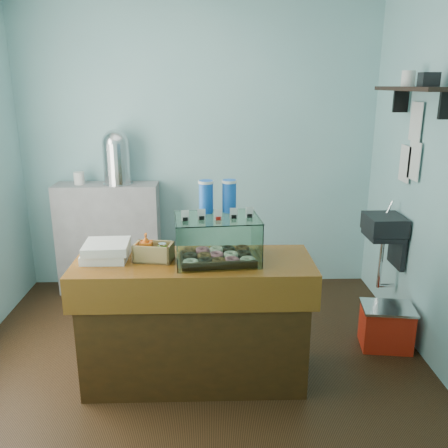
{
  "coord_description": "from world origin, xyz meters",
  "views": [
    {
      "loc": [
        0.12,
        -3.23,
        2.03
      ],
      "look_at": [
        0.21,
        -0.15,
        1.12
      ],
      "focal_mm": 38.0,
      "sensor_mm": 36.0,
      "label": 1
    }
  ],
  "objects_px": {
    "coffee_urn": "(116,156)",
    "display_case": "(217,235)",
    "counter": "(195,320)",
    "red_cooler": "(386,326)"
  },
  "relations": [
    {
      "from": "counter",
      "to": "display_case",
      "type": "relative_size",
      "value": 2.73
    },
    {
      "from": "display_case",
      "to": "coffee_urn",
      "type": "height_order",
      "value": "coffee_urn"
    },
    {
      "from": "red_cooler",
      "to": "counter",
      "type": "bearing_deg",
      "value": -158.2
    },
    {
      "from": "counter",
      "to": "red_cooler",
      "type": "height_order",
      "value": "counter"
    },
    {
      "from": "counter",
      "to": "red_cooler",
      "type": "bearing_deg",
      "value": 13.92
    },
    {
      "from": "coffee_urn",
      "to": "display_case",
      "type": "bearing_deg",
      "value": -58.66
    },
    {
      "from": "red_cooler",
      "to": "coffee_urn",
      "type": "bearing_deg",
      "value": 160.31
    },
    {
      "from": "counter",
      "to": "display_case",
      "type": "bearing_deg",
      "value": 10.69
    },
    {
      "from": "display_case",
      "to": "red_cooler",
      "type": "xyz_separation_m",
      "value": [
        1.35,
        0.34,
        -0.89
      ]
    },
    {
      "from": "coffee_urn",
      "to": "counter",
      "type": "bearing_deg",
      "value": -63.63
    }
  ]
}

